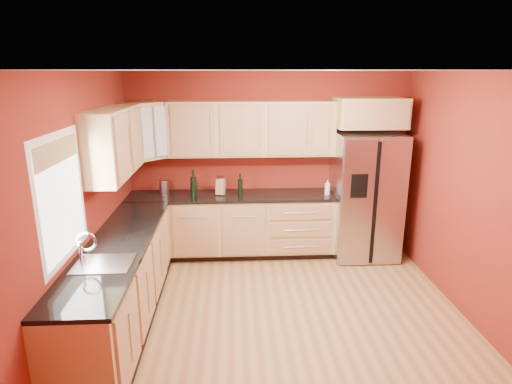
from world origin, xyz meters
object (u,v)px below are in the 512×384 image
refrigerator (365,196)px  wine_bottle_a (194,183)px  knife_block (221,187)px  soap_dispenser (327,188)px  canister_left (194,188)px

refrigerator → wine_bottle_a: 2.42m
knife_block → soap_dispenser: bearing=12.1°
canister_left → wine_bottle_a: bearing=-86.4°
refrigerator → canister_left: 2.43m
refrigerator → canister_left: size_ratio=10.05×
refrigerator → knife_block: 2.05m
canister_left → soap_dispenser: (1.87, -0.12, 0.01)m
wine_bottle_a → knife_block: (0.37, 0.07, -0.07)m
soap_dispenser → knife_block: bearing=176.6°
canister_left → knife_block: size_ratio=0.79×
wine_bottle_a → soap_dispenser: size_ratio=1.81×
wine_bottle_a → soap_dispenser: wine_bottle_a is taller
refrigerator → canister_left: refrigerator is taller
canister_left → knife_block: (0.37, -0.03, 0.02)m
canister_left → wine_bottle_a: (0.01, -0.10, 0.10)m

